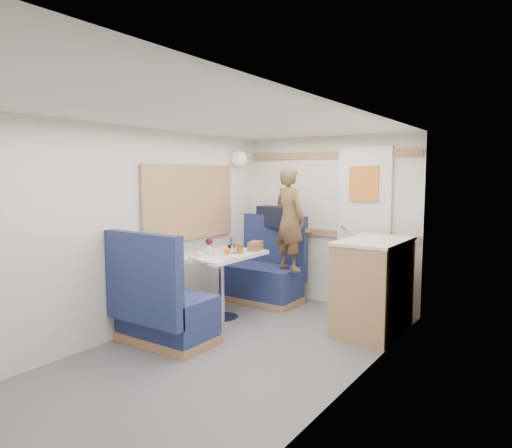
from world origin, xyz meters
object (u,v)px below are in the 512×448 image
Objects in this scene: tumbler_left at (182,251)px; pepper_grinder at (229,249)px; bench_far at (266,277)px; bench_near at (162,312)px; duffel_bag at (277,217)px; orange_fruit at (227,251)px; tumbler_right at (236,248)px; beer_glass at (240,248)px; dome_light at (239,158)px; cheese_block at (198,255)px; wine_glass at (209,242)px; galley_counter at (373,285)px; person at (290,219)px; tumbler_mid at (233,243)px; bread_loaf at (256,246)px; salt_grinder at (209,251)px; dinette_table at (221,268)px; tray at (212,258)px.

tumbler_left is 0.51m from pepper_grinder.
bench_near is (0.00, -1.73, 0.00)m from bench_far.
duffel_bag is 7.45× the size of orange_fruit.
tumbler_right is 0.96× the size of beer_glass.
bench_near is 0.71m from tumbler_left.
cheese_block is (0.39, -1.21, -1.00)m from dome_light.
pepper_grinder is (0.15, 0.16, -0.08)m from wine_glass.
galley_counter is 1.94m from tumbler_left.
tumbler_mid is at bearing 56.77° from person.
pepper_grinder is at bearing -111.36° from bread_loaf.
bench_far is at bearing 2.12° from dome_light.
bench_near reaches higher than salt_grinder.
galley_counter is at bearing 24.87° from salt_grinder.
wine_glass is (-0.08, -0.10, 0.28)m from dinette_table.
galley_counter is 1.63m from tumbler_mid.
pepper_grinder is at bearing -128.48° from tumbler_right.
beer_glass is at bearing -95.61° from bread_loaf.
tumbler_right reaches higher than bread_loaf.
salt_grinder is (-0.04, 0.21, 0.01)m from cheese_block.
bread_loaf is (0.02, 0.48, -0.01)m from orange_fruit.
duffel_bag is at bearing 80.38° from tumbler_mid.
tumbler_left is at bearing -122.87° from tumbler_right.
pepper_grinder is (-0.06, 0.36, 0.04)m from tray.
tumbler_mid reaches higher than tray.
tray is 0.14m from cheese_block.
salt_grinder is (-0.16, 0.15, 0.03)m from tray.
duffel_bag is 1.53m from tumbler_left.
tray is at bearing -67.23° from dinette_table.
tumbler_left reaches higher than salt_grinder.
tray is 0.36m from pepper_grinder.
bench_far is 14.67× the size of orange_fruit.
orange_fruit is at bearing -75.67° from tumbler_right.
galley_counter is 1.49m from orange_fruit.
tumbler_mid is at bearing -60.70° from dome_light.
tumbler_right is at bearing 91.97° from tray.
wine_glass reaches higher than tray.
dinette_table is at bearing 147.76° from orange_fruit.
tumbler_mid reaches higher than cheese_block.
pepper_grinder reaches higher than cheese_block.
bench_near is at bearing -66.84° from tumbler_left.
orange_fruit is 0.69× the size of beer_glass.
pepper_grinder reaches higher than tray.
bench_near reaches higher than tumbler_left.
dome_light is (-0.39, -0.01, 1.45)m from bench_far.
duffel_bag is (0.01, 1.98, 0.73)m from bench_near.
bench_far reaches higher than orange_fruit.
bread_loaf is (0.30, 0.01, -0.01)m from tumbler_mid.
tumbler_left is at bearing -96.99° from tumbler_mid.
dinette_table is 10.04× the size of pepper_grinder.
tumbler_right is at bearing 51.52° from pepper_grinder.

